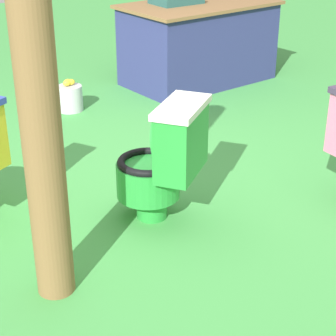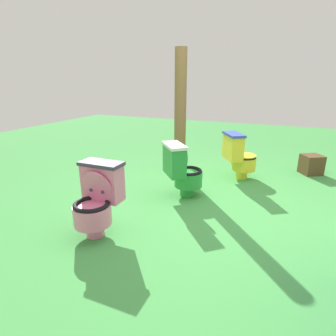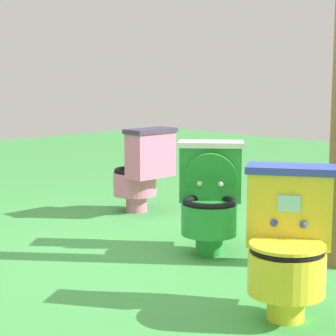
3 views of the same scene
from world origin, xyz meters
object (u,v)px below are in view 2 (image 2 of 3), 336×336
toilet_pink (97,199)px  wooden_post (180,115)px  toilet_green (182,170)px  toilet_yellow (239,156)px  small_crate (311,164)px

toilet_pink → wooden_post: bearing=-94.0°
toilet_green → toilet_pink: (1.18, -0.46, 0.00)m
toilet_pink → wooden_post: size_ratio=0.37×
toilet_yellow → toilet_pink: bearing=-57.6°
small_crate → toilet_yellow: bearing=-57.0°
toilet_yellow → toilet_green: bearing=-61.8°
toilet_green → toilet_pink: 1.26m
toilet_green → wooden_post: (-0.79, -0.33, 0.60)m
wooden_post → toilet_green: bearing=22.9°
toilet_green → toilet_yellow: bearing=110.3°
toilet_yellow → small_crate: toilet_yellow is taller
toilet_green → wooden_post: wooden_post is taller
wooden_post → small_crate: 2.33m
toilet_green → small_crate: 2.38m
toilet_pink → wooden_post: (-1.96, 0.13, 0.60)m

